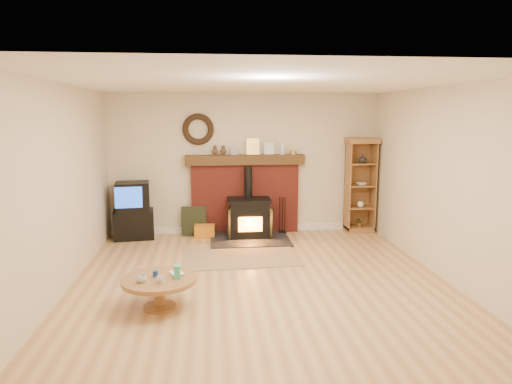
{
  "coord_description": "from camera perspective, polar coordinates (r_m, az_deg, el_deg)",
  "views": [
    {
      "loc": [
        -0.65,
        -5.73,
        2.23
      ],
      "look_at": [
        0.04,
        1.0,
        1.06
      ],
      "focal_mm": 32.0,
      "sensor_mm": 36.0,
      "label": 1
    }
  ],
  "objects": [
    {
      "name": "wood_stove",
      "position": [
        8.25,
        -0.86,
        -3.41
      ],
      "size": [
        1.4,
        1.0,
        1.28
      ],
      "color": "black",
      "rests_on": "ground"
    },
    {
      "name": "ground",
      "position": [
        6.19,
        0.62,
        -11.36
      ],
      "size": [
        5.5,
        5.5,
        0.0
      ],
      "primitive_type": "plane",
      "color": "#B27D4A",
      "rests_on": "ground"
    },
    {
      "name": "leaning_painting",
      "position": [
        8.52,
        -7.79,
        -3.61
      ],
      "size": [
        0.45,
        0.12,
        0.54
      ],
      "primitive_type": "cube",
      "rotation": [
        -0.17,
        0.0,
        0.0
      ],
      "color": "black",
      "rests_on": "ground"
    },
    {
      "name": "coffee_table",
      "position": [
        5.47,
        -12.01,
        -11.13
      ],
      "size": [
        0.86,
        0.86,
        0.53
      ],
      "color": "brown",
      "rests_on": "ground"
    },
    {
      "name": "chimney_breast",
      "position": [
        8.55,
        -1.37,
        0.15
      ],
      "size": [
        2.2,
        0.22,
        1.78
      ],
      "color": "maroon",
      "rests_on": "ground"
    },
    {
      "name": "room_shell",
      "position": [
        5.88,
        0.38,
        4.76
      ],
      "size": [
        5.02,
        5.52,
        2.61
      ],
      "color": "beige",
      "rests_on": "ground"
    },
    {
      "name": "tv_unit",
      "position": [
        8.5,
        -15.08,
        -2.38
      ],
      "size": [
        0.75,
        0.57,
        1.03
      ],
      "color": "black",
      "rests_on": "ground"
    },
    {
      "name": "area_rug",
      "position": [
        7.29,
        -1.98,
        -7.98
      ],
      "size": [
        1.85,
        1.32,
        0.01
      ],
      "primitive_type": "cube",
      "rotation": [
        0.0,
        0.0,
        0.05
      ],
      "color": "brown",
      "rests_on": "ground"
    },
    {
      "name": "curio_cabinet",
      "position": [
        8.86,
        12.87,
        0.86
      ],
      "size": [
        0.57,
        0.41,
        1.79
      ],
      "color": "brown",
      "rests_on": "ground"
    },
    {
      "name": "firelog_box",
      "position": [
        8.4,
        -6.43,
        -4.88
      ],
      "size": [
        0.38,
        0.25,
        0.23
      ],
      "primitive_type": "cube",
      "rotation": [
        0.0,
        0.0,
        -0.07
      ],
      "color": "gold",
      "rests_on": "ground"
    },
    {
      "name": "fire_tools",
      "position": [
        8.6,
        3.3,
        -4.35
      ],
      "size": [
        0.16,
        0.16,
        0.7
      ],
      "color": "black",
      "rests_on": "ground"
    }
  ]
}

